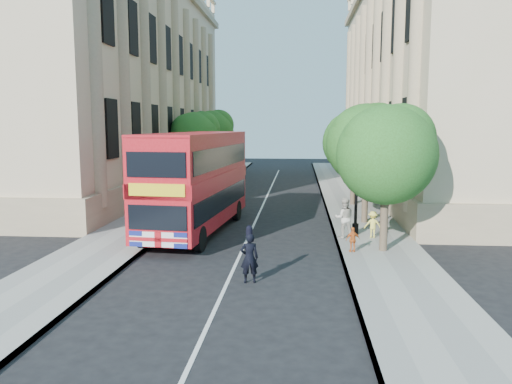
% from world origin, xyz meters
% --- Properties ---
extents(ground, '(120.00, 120.00, 0.00)m').
position_xyz_m(ground, '(0.00, 0.00, 0.00)').
color(ground, black).
rests_on(ground, ground).
extents(pavement_right, '(3.50, 80.00, 0.12)m').
position_xyz_m(pavement_right, '(5.75, 10.00, 0.06)').
color(pavement_right, gray).
rests_on(pavement_right, ground).
extents(pavement_left, '(3.50, 80.00, 0.12)m').
position_xyz_m(pavement_left, '(-5.75, 10.00, 0.06)').
color(pavement_left, gray).
rests_on(pavement_left, ground).
extents(building_right, '(12.00, 38.00, 18.00)m').
position_xyz_m(building_right, '(13.80, 24.00, 9.00)').
color(building_right, '#C4B088').
rests_on(building_right, ground).
extents(building_left, '(12.00, 38.00, 18.00)m').
position_xyz_m(building_left, '(-13.80, 24.00, 9.00)').
color(building_left, '#C4B088').
rests_on(building_left, ground).
extents(tree_right_near, '(4.00, 4.00, 6.08)m').
position_xyz_m(tree_right_near, '(5.84, 3.03, 4.25)').
color(tree_right_near, '#473828').
rests_on(tree_right_near, ground).
extents(tree_right_mid, '(4.20, 4.20, 6.37)m').
position_xyz_m(tree_right_mid, '(5.84, 9.03, 4.45)').
color(tree_right_mid, '#473828').
rests_on(tree_right_mid, ground).
extents(tree_right_far, '(4.00, 4.00, 6.15)m').
position_xyz_m(tree_right_far, '(5.84, 15.03, 4.31)').
color(tree_right_far, '#473828').
rests_on(tree_right_far, ground).
extents(tree_left_far, '(4.00, 4.00, 6.30)m').
position_xyz_m(tree_left_far, '(-5.96, 22.03, 4.44)').
color(tree_left_far, '#473828').
rests_on(tree_left_far, ground).
extents(tree_left_back, '(4.20, 4.20, 6.65)m').
position_xyz_m(tree_left_back, '(-5.96, 30.03, 4.71)').
color(tree_left_back, '#473828').
rests_on(tree_left_back, ground).
extents(lamp_post, '(0.32, 0.32, 5.16)m').
position_xyz_m(lamp_post, '(5.00, 6.00, 2.51)').
color(lamp_post, black).
rests_on(lamp_post, pavement_right).
extents(double_decker_bus, '(3.64, 10.46, 4.74)m').
position_xyz_m(double_decker_bus, '(-2.59, 6.30, 2.62)').
color(double_decker_bus, '#AB0B14').
rests_on(double_decker_bus, ground).
extents(box_van, '(2.03, 4.62, 2.60)m').
position_xyz_m(box_van, '(-2.67, 10.89, 1.27)').
color(box_van, black).
rests_on(box_van, ground).
extents(police_constable, '(0.68, 0.52, 1.68)m').
position_xyz_m(police_constable, '(0.73, -1.28, 0.84)').
color(police_constable, black).
rests_on(police_constable, ground).
extents(woman_pedestrian, '(0.93, 0.74, 1.84)m').
position_xyz_m(woman_pedestrian, '(4.40, 5.19, 1.04)').
color(woman_pedestrian, beige).
rests_on(woman_pedestrian, pavement_right).
extents(child_a, '(0.64, 0.39, 1.02)m').
position_xyz_m(child_a, '(4.53, 2.64, 0.63)').
color(child_a, orange).
rests_on(child_a, pavement_right).
extents(child_b, '(0.79, 0.46, 1.21)m').
position_xyz_m(child_b, '(5.71, 5.37, 0.72)').
color(child_b, '#F8E954').
rests_on(child_b, pavement_right).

